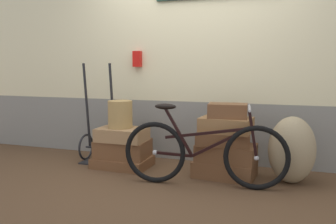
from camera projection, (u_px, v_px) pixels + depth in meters
name	position (u px, v px, depth m)	size (l,w,h in m)	color
ground	(172.00, 180.00, 3.82)	(8.74, 5.20, 0.06)	#513823
station_building	(194.00, 61.00, 4.44)	(6.74, 0.74, 2.52)	gray
suitcase_0	(123.00, 162.00, 4.23)	(0.65, 0.47, 0.11)	brown
suitcase_1	(123.00, 148.00, 4.24)	(0.60, 0.44, 0.21)	brown
suitcase_2	(122.00, 134.00, 4.17)	(0.56, 0.39, 0.15)	#9E754C
suitcase_3	(225.00, 168.00, 3.85)	(0.64, 0.44, 0.18)	brown
suitcase_4	(226.00, 153.00, 3.82)	(0.62, 0.40, 0.18)	brown
suitcase_5	(223.00, 138.00, 3.79)	(0.56, 0.36, 0.14)	brown
suitcase_6	(226.00, 125.00, 3.76)	(0.53, 0.37, 0.16)	olive
suitcase_7	(228.00, 111.00, 3.72)	(0.40, 0.25, 0.15)	brown
wicker_basket	(120.00, 114.00, 4.16)	(0.29, 0.29, 0.32)	#A8844C
luggage_trolley	(100.00, 141.00, 4.44)	(0.45, 0.39, 1.23)	black
burlap_sack	(292.00, 150.00, 3.61)	(0.47, 0.40, 0.69)	#9E8966
bicycle	(203.00, 153.00, 3.51)	(1.65, 0.46, 0.83)	black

